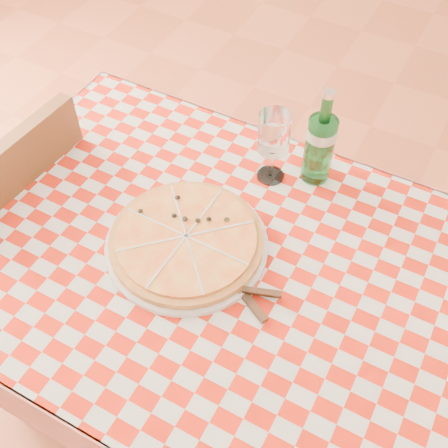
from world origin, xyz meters
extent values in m
plane|color=#A45035|center=(0.00, 0.00, 0.00)|extent=(6.00, 6.00, 0.00)
cube|color=brown|center=(0.00, 0.00, 0.73)|extent=(1.20, 0.80, 0.04)
cylinder|color=brown|center=(-0.54, 0.34, 0.35)|extent=(0.06, 0.06, 0.71)
cylinder|color=brown|center=(0.54, 0.34, 0.35)|extent=(0.06, 0.06, 0.71)
cube|color=#B21A0A|center=(0.00, 0.00, 0.75)|extent=(1.30, 0.90, 0.01)
cube|color=brown|center=(-0.73, -0.01, 0.43)|extent=(0.43, 0.43, 0.04)
cylinder|color=brown|center=(-0.55, 0.16, 0.21)|extent=(0.03, 0.03, 0.41)
cylinder|color=brown|center=(-0.90, 0.18, 0.21)|extent=(0.03, 0.03, 0.41)
cylinder|color=brown|center=(-0.57, -0.19, 0.21)|extent=(0.03, 0.03, 0.41)
cube|color=brown|center=(-0.55, -0.02, 0.67)|extent=(0.06, 0.41, 0.44)
camera|label=1|loc=(0.35, -0.63, 1.79)|focal=45.00mm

